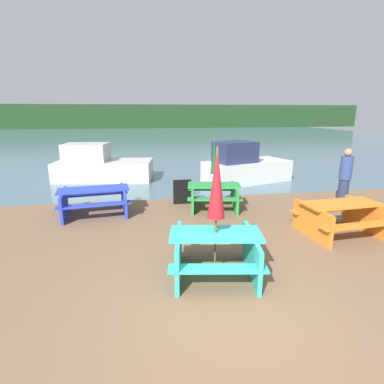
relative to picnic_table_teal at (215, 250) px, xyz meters
The scene contains 13 objects.
ground_plane 1.29m from the picnic_table_teal, 89.71° to the right, with size 60.00×60.00×0.00m, color brown.
water 29.83m from the picnic_table_teal, 89.99° to the left, with size 60.00×50.00×0.00m.
far_treeline 49.85m from the picnic_table_teal, 89.99° to the left, with size 80.00×1.60×4.00m.
picnic_table_teal is the anchor object (origin of this frame).
picnic_table_orange 3.50m from the picnic_table_teal, 21.39° to the left, with size 1.84×1.51×0.75m.
picnic_table_green 3.72m from the picnic_table_teal, 76.75° to the left, with size 1.73×1.63×0.72m.
picnic_table_blue 4.42m from the picnic_table_teal, 124.47° to the left, with size 2.01×1.60×0.74m.
umbrella_darkgreen 3.88m from the picnic_table_teal, 76.75° to the left, with size 0.22×0.22×2.13m.
umbrella_crimson 1.16m from the picnic_table_teal, behind, with size 0.29×0.29×2.22m.
boat 8.67m from the picnic_table_teal, 109.34° to the left, with size 4.08×2.28×1.51m.
boat_second 7.40m from the picnic_table_teal, 67.07° to the left, with size 3.76×2.54×1.64m.
person 5.80m from the picnic_table_teal, 34.42° to the left, with size 0.34×0.34×1.72m.
signboard 4.23m from the picnic_table_teal, 89.92° to the left, with size 0.55×0.08×0.75m.
Camera 1 is at (-1.18, -3.36, 2.75)m, focal length 28.00 mm.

